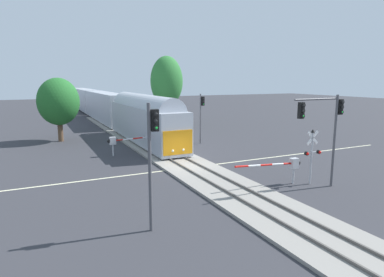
# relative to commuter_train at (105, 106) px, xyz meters

# --- Properties ---
(ground_plane) EXTENTS (220.00, 220.00, 0.00)m
(ground_plane) POSITION_rel_commuter_train_xyz_m (-0.00, -33.17, -2.74)
(ground_plane) COLOR #333338
(road_centre_stripe) EXTENTS (44.00, 0.20, 0.01)m
(road_centre_stripe) POSITION_rel_commuter_train_xyz_m (-0.00, -33.17, -2.73)
(road_centre_stripe) COLOR beige
(road_centre_stripe) RESTS_ON ground
(railway_track) EXTENTS (4.40, 80.00, 0.32)m
(railway_track) POSITION_rel_commuter_train_xyz_m (-0.00, -33.17, -2.64)
(railway_track) COLOR gray
(railway_track) RESTS_ON ground
(commuter_train) EXTENTS (3.04, 66.00, 5.16)m
(commuter_train) POSITION_rel_commuter_train_xyz_m (0.00, 0.00, 0.00)
(commuter_train) COLOR #B2B7C1
(commuter_train) RESTS_ON railway_track
(crossing_gate_near) EXTENTS (5.34, 0.40, 1.81)m
(crossing_gate_near) POSITION_rel_commuter_train_xyz_m (4.11, -40.08, -1.31)
(crossing_gate_near) COLOR #B7B7BC
(crossing_gate_near) RESTS_ON ground
(crossing_signal_mast) EXTENTS (1.36, 0.44, 3.81)m
(crossing_signal_mast) POSITION_rel_commuter_train_xyz_m (5.62, -40.69, -0.41)
(crossing_signal_mast) COLOR #B2B2B7
(crossing_signal_mast) RESTS_ON ground
(crossing_gate_far) EXTENTS (5.41, 0.40, 1.80)m
(crossing_gate_far) POSITION_rel_commuter_train_xyz_m (-4.10, -26.25, -1.33)
(crossing_gate_far) COLOR #B7B7BC
(crossing_gate_far) RESTS_ON ground
(traffic_signal_far_side) EXTENTS (0.53, 0.38, 5.53)m
(traffic_signal_far_side) POSITION_rel_commuter_train_xyz_m (5.68, -24.30, 0.97)
(traffic_signal_far_side) COLOR #4C4C51
(traffic_signal_far_side) RESTS_ON ground
(traffic_signal_near_left) EXTENTS (0.53, 0.38, 6.07)m
(traffic_signal_near_left) POSITION_rel_commuter_train_xyz_m (-6.41, -42.78, 1.31)
(traffic_signal_near_left) COLOR #4C4C51
(traffic_signal_near_left) RESTS_ON ground
(traffic_signal_near_right) EXTENTS (4.02, 0.38, 6.13)m
(traffic_signal_near_right) POSITION_rel_commuter_train_xyz_m (5.62, -41.64, 1.86)
(traffic_signal_near_right) COLOR #4C4C51
(traffic_signal_near_right) RESTS_ON ground
(oak_behind_train) EXTENTS (4.65, 4.65, 7.29)m
(oak_behind_train) POSITION_rel_commuter_train_xyz_m (-8.41, -16.03, 1.84)
(oak_behind_train) COLOR brown
(oak_behind_train) RESTS_ON ground
(elm_centre_background) EXTENTS (4.96, 4.96, 10.63)m
(elm_centre_background) POSITION_rel_commuter_train_xyz_m (7.83, -8.41, 4.06)
(elm_centre_background) COLOR #4C3828
(elm_centre_background) RESTS_ON ground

